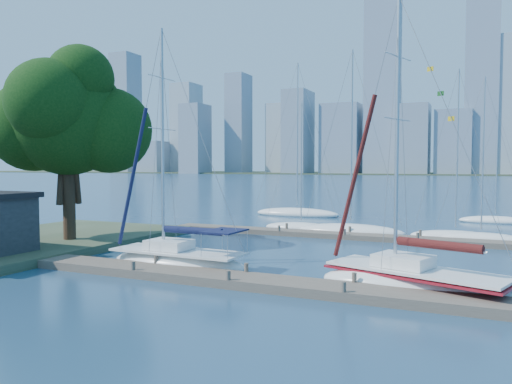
% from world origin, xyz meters
% --- Properties ---
extents(ground, '(700.00, 700.00, 0.00)m').
position_xyz_m(ground, '(0.00, 0.00, 0.00)').
color(ground, navy).
rests_on(ground, ground).
extents(near_dock, '(26.00, 2.00, 0.40)m').
position_xyz_m(near_dock, '(0.00, 0.00, 0.20)').
color(near_dock, brown).
rests_on(near_dock, ground).
extents(far_dock, '(30.00, 1.80, 0.36)m').
position_xyz_m(far_dock, '(2.00, 16.00, 0.18)').
color(far_dock, brown).
rests_on(far_dock, ground).
extents(shore, '(12.00, 22.00, 0.50)m').
position_xyz_m(shore, '(-17.00, 3.00, 0.25)').
color(shore, '#38472D').
rests_on(shore, ground).
extents(far_shore, '(800.00, 100.00, 1.50)m').
position_xyz_m(far_shore, '(0.00, 320.00, 0.00)').
color(far_shore, '#38472D').
rests_on(far_shore, ground).
extents(tree, '(9.87, 8.99, 12.75)m').
position_xyz_m(tree, '(-14.50, 4.80, 8.50)').
color(tree, '#332016').
rests_on(tree, ground).
extents(sailboat_navy, '(7.82, 2.80, 12.85)m').
position_xyz_m(sailboat_navy, '(-4.43, 2.01, 1.06)').
color(sailboat_navy, white).
rests_on(sailboat_navy, ground).
extents(sailboat_maroon, '(8.41, 5.01, 12.98)m').
position_xyz_m(sailboat_maroon, '(7.31, 2.06, 1.04)').
color(sailboat_maroon, white).
rests_on(sailboat_maroon, ground).
extents(bg_boat_1, '(6.32, 2.21, 10.75)m').
position_xyz_m(bg_boat_1, '(-3.56, 19.00, 0.22)').
color(bg_boat_1, white).
rests_on(bg_boat_1, ground).
extents(bg_boat_2, '(8.61, 4.76, 14.40)m').
position_xyz_m(bg_boat_2, '(0.80, 17.95, 0.29)').
color(bg_boat_2, white).
rests_on(bg_boat_2, ground).
extents(bg_boat_3, '(6.51, 3.94, 12.39)m').
position_xyz_m(bg_boat_3, '(8.24, 18.57, 0.24)').
color(bg_boat_3, white).
rests_on(bg_boat_3, ground).
extents(bg_boat_4, '(6.05, 2.05, 11.65)m').
position_xyz_m(bg_boat_4, '(9.90, 18.13, 0.24)').
color(bg_boat_4, white).
rests_on(bg_boat_4, ground).
extents(bg_boat_6, '(9.30, 3.35, 16.34)m').
position_xyz_m(bg_boat_6, '(-7.74, 29.85, 0.31)').
color(bg_boat_6, white).
rests_on(bg_boat_6, ground).
extents(bg_boat_7, '(6.52, 4.29, 10.37)m').
position_xyz_m(bg_boat_7, '(11.16, 31.17, 0.22)').
color(bg_boat_7, white).
rests_on(bg_boat_7, ground).
extents(skyline, '(503.01, 51.31, 116.89)m').
position_xyz_m(skyline, '(18.77, 290.34, 36.37)').
color(skyline, gray).
rests_on(skyline, ground).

